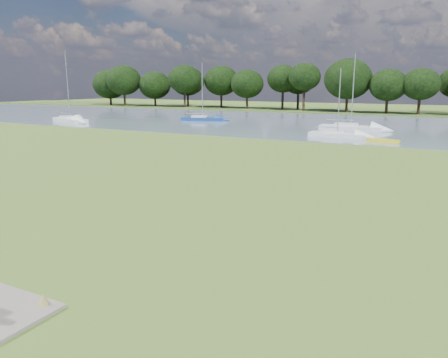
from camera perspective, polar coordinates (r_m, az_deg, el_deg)
The scene contains 9 objects.
ground at distance 22.96m, azimuth -0.31°, elevation -1.90°, with size 220.00×220.00×0.00m, color olive.
river at distance 62.75m, azimuth 18.27°, elevation 6.60°, with size 220.00×40.00×0.10m, color slate.
far_bank at distance 92.38m, azimuth 21.54°, elevation 8.03°, with size 220.00×20.00×0.40m, color #4C6626.
kayak at distance 45.29m, azimuth 20.03°, elevation 4.72°, with size 3.11×0.73×0.31m, color yellow.
tree_line at distance 90.68m, azimuth 13.26°, elevation 12.36°, with size 116.54×8.41×10.18m.
sailboat_1 at distance 48.36m, azimuth 14.50°, elevation 5.81°, with size 6.04×1.86×7.12m.
sailboat_2 at distance 55.74m, azimuth 16.15°, elevation 6.65°, with size 7.46×2.10×9.05m.
sailboat_3 at distance 69.06m, azimuth -19.50°, elevation 7.46°, with size 7.83×4.43×10.21m.
sailboat_5 at distance 67.38m, azimuth -2.89°, elevation 8.01°, with size 6.64×3.76×8.62m.
Camera 1 is at (10.52, -19.60, 5.67)m, focal length 35.00 mm.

